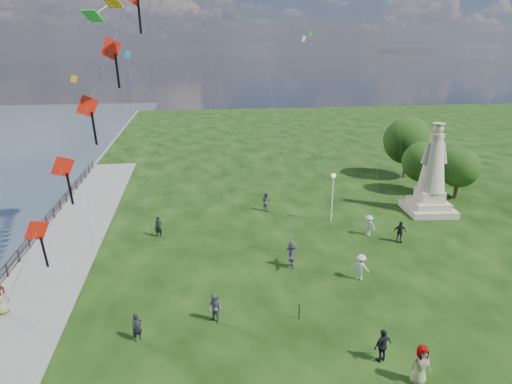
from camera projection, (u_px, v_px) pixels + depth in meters
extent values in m
cube|color=slate|center=(6.00, 281.00, 26.63)|extent=(0.30, 160.00, 0.60)
cube|color=slate|center=(37.00, 291.00, 25.04)|extent=(5.00, 60.00, 0.10)
cylinder|color=black|center=(7.00, 271.00, 26.44)|extent=(0.11, 0.11, 1.00)
cylinder|color=black|center=(19.00, 256.00, 28.32)|extent=(0.11, 0.11, 1.00)
cylinder|color=black|center=(29.00, 243.00, 30.19)|extent=(0.11, 0.11, 1.00)
cylinder|color=black|center=(38.00, 232.00, 32.07)|extent=(0.11, 0.11, 1.00)
cylinder|color=black|center=(46.00, 222.00, 33.95)|extent=(0.11, 0.11, 1.00)
cylinder|color=black|center=(54.00, 213.00, 35.82)|extent=(0.11, 0.11, 1.00)
cylinder|color=black|center=(60.00, 205.00, 37.70)|extent=(0.11, 0.11, 1.00)
cylinder|color=black|center=(66.00, 198.00, 39.58)|extent=(0.11, 0.11, 1.00)
cylinder|color=black|center=(72.00, 191.00, 41.45)|extent=(0.11, 0.11, 1.00)
cylinder|color=black|center=(76.00, 185.00, 43.33)|extent=(0.11, 0.11, 1.00)
cylinder|color=black|center=(81.00, 180.00, 45.20)|extent=(0.11, 0.11, 1.00)
cylinder|color=black|center=(85.00, 175.00, 47.08)|extent=(0.11, 0.11, 1.00)
cylinder|color=black|center=(89.00, 170.00, 48.96)|extent=(0.11, 0.11, 1.00)
cylinder|color=black|center=(93.00, 166.00, 50.83)|extent=(0.11, 0.11, 1.00)
cube|color=black|center=(6.00, 264.00, 26.29)|extent=(0.06, 52.00, 0.06)
cube|color=black|center=(7.00, 270.00, 26.42)|extent=(0.06, 52.00, 0.06)
cube|color=beige|center=(428.00, 209.00, 37.47)|extent=(4.22, 4.22, 0.55)
cube|color=beige|center=(428.00, 203.00, 37.30)|extent=(3.21, 3.21, 0.55)
cube|color=beige|center=(430.00, 195.00, 37.07)|extent=(2.21, 2.21, 0.91)
cylinder|color=beige|center=(438.00, 136.00, 35.44)|extent=(1.21, 1.21, 0.37)
sphere|color=beige|center=(438.00, 129.00, 35.26)|extent=(0.84, 0.84, 0.84)
cylinder|color=beige|center=(439.00, 124.00, 35.13)|extent=(1.01, 1.01, 0.09)
cylinder|color=silver|center=(332.00, 200.00, 34.69)|extent=(0.12, 0.12, 3.87)
sphere|color=white|center=(334.00, 176.00, 34.05)|extent=(0.39, 0.39, 0.39)
cylinder|color=#382314|center=(420.00, 183.00, 42.28)|extent=(0.36, 0.36, 1.96)
sphere|color=#17360E|center=(423.00, 162.00, 41.59)|extent=(3.92, 3.92, 3.92)
cylinder|color=#382314|center=(456.00, 189.00, 40.82)|extent=(0.36, 0.36, 1.85)
sphere|color=#17360E|center=(459.00, 168.00, 40.17)|extent=(3.71, 3.71, 3.71)
cylinder|color=#382314|center=(405.00, 166.00, 47.44)|extent=(0.36, 0.36, 2.56)
sphere|color=#17360E|center=(407.00, 141.00, 46.54)|extent=(5.13, 5.13, 5.13)
imported|color=black|center=(137.00, 327.00, 20.65)|extent=(0.63, 0.57, 1.45)
imported|color=#595960|center=(215.00, 309.00, 21.97)|extent=(0.92, 0.93, 1.66)
imported|color=silver|center=(361.00, 267.00, 26.18)|extent=(1.19, 1.10, 1.67)
imported|color=black|center=(383.00, 346.00, 19.20)|extent=(1.08, 0.79, 1.66)
imported|color=#595960|center=(421.00, 365.00, 17.86)|extent=(0.94, 0.60, 1.87)
imported|color=black|center=(159.00, 227.00, 32.27)|extent=(0.65, 0.49, 1.62)
imported|color=#595960|center=(266.00, 202.00, 37.58)|extent=(0.93, 0.94, 1.68)
imported|color=silver|center=(369.00, 225.00, 32.54)|extent=(1.11, 1.12, 1.61)
imported|color=black|center=(400.00, 232.00, 31.34)|extent=(1.02, 0.62, 1.64)
imported|color=#595960|center=(2.00, 301.00, 22.64)|extent=(0.72, 0.91, 1.61)
imported|color=#595960|center=(292.00, 254.00, 27.61)|extent=(0.96, 1.82, 1.87)
cube|color=red|center=(37.00, 230.00, 17.39)|extent=(0.87, 0.64, 1.03)
cube|color=black|center=(44.00, 252.00, 17.62)|extent=(0.10, 0.28, 1.48)
cube|color=red|center=(63.00, 167.00, 17.82)|extent=(0.87, 0.64, 1.03)
cube|color=black|center=(70.00, 189.00, 18.05)|extent=(0.10, 0.28, 1.48)
cube|color=red|center=(88.00, 106.00, 18.26)|extent=(0.87, 0.64, 1.03)
cube|color=black|center=(94.00, 129.00, 18.49)|extent=(0.10, 0.28, 1.48)
cube|color=red|center=(111.00, 49.00, 18.69)|extent=(0.87, 0.64, 1.03)
cube|color=black|center=(117.00, 71.00, 18.92)|extent=(0.10, 0.28, 1.48)
cube|color=black|center=(139.00, 16.00, 19.35)|extent=(0.10, 0.28, 1.48)
cylinder|color=black|center=(299.00, 312.00, 22.37)|extent=(0.06, 0.06, 0.90)
cube|color=orange|center=(112.00, 2.00, 13.16)|extent=(0.62, 0.67, 0.30)
cube|color=green|center=(93.00, 16.00, 12.64)|extent=(0.60, 0.66, 0.31)
cube|color=teal|center=(127.00, 54.00, 32.00)|extent=(0.51, 0.39, 0.57)
cylinder|color=#595959|center=(138.00, 147.00, 31.79)|extent=(1.02, 5.02, 13.17)
cube|color=silver|center=(304.00, 39.00, 38.22)|extent=(0.51, 0.39, 0.57)
cylinder|color=#595959|center=(314.00, 124.00, 38.21)|extent=(1.02, 5.02, 14.44)
cylinder|color=#595959|center=(371.00, 87.00, 41.16)|extent=(1.02, 5.02, 20.29)
cylinder|color=#595959|center=(213.00, 75.00, 38.98)|extent=(1.02, 5.02, 22.58)
cube|color=green|center=(310.00, 34.00, 43.53)|extent=(0.51, 0.39, 0.57)
cylinder|color=#595959|center=(319.00, 112.00, 43.61)|extent=(1.02, 5.02, 15.05)
cube|color=orange|center=(74.00, 79.00, 32.18)|extent=(0.51, 0.39, 0.57)
cylinder|color=#595959|center=(83.00, 160.00, 31.69)|extent=(1.02, 5.02, 11.39)
cylinder|color=#595959|center=(271.00, 26.00, 38.27)|extent=(1.02, 5.02, 31.06)
cube|color=teal|center=(389.00, 1.00, 37.89)|extent=(0.51, 0.39, 0.57)
cylinder|color=#595959|center=(397.00, 105.00, 38.37)|extent=(1.02, 5.02, 17.63)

